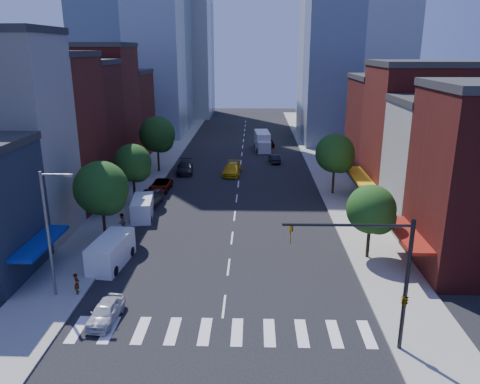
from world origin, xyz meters
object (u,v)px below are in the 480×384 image
Objects in this scene: parked_car_front at (105,312)px; pedestrian_near at (77,283)px; parked_car_third at (161,185)px; traffic_car_oncoming at (274,159)px; box_truck at (262,142)px; taxi at (232,169)px; cargo_van_far at (142,208)px; parked_car_second at (150,199)px; cargo_van_near at (110,252)px; traffic_car_far at (269,143)px; pedestrian_far at (122,222)px; parked_car_rear at (185,167)px.

parked_car_front is 4.39m from pedestrian_near.
parked_car_third reaches higher than traffic_car_oncoming.
box_truck reaches higher than pedestrian_near.
taxi is at bearing 84.60° from parked_car_front.
cargo_van_far is at bearing 100.56° from parked_car_front.
parked_car_second is 14.98m from cargo_van_near.
parked_car_front is at bearing -95.20° from taxi.
pedestrian_near reaches higher than parked_car_third.
parked_car_second is 0.64× the size of box_truck.
parked_car_second is 3.23× the size of pedestrian_near.
parked_car_second is 36.27m from traffic_car_far.
pedestrian_near is at bearing -101.33° from cargo_van_far.
box_truck is (12.96, 30.47, 0.64)m from parked_car_second.
parked_car_second is 16.19m from taxi.
cargo_van_far reaches higher than traffic_car_oncoming.
parked_car_third is at bearing 98.59° from parked_car_front.
cargo_van_far is at bearing -175.66° from pedestrian_far.
box_truck is (12.95, 34.37, 0.42)m from cargo_van_far.
cargo_van_near reaches higher than parked_car_second.
box_truck is at bearing 178.33° from pedestrian_far.
cargo_van_far reaches higher than traffic_car_far.
cargo_van_near is 7.05m from pedestrian_far.
cargo_van_near is 3.63× the size of pedestrian_near.
taxi is at bearing 45.55° from parked_car_third.
traffic_car_oncoming is at bearing 73.49° from cargo_van_near.
traffic_car_far reaches higher than traffic_car_oncoming.
traffic_car_oncoming is at bearing 54.35° from taxi.
taxi is (8.48, 17.68, -0.25)m from cargo_van_far.
parked_car_rear is at bearing 49.55° from traffic_car_far.
parked_car_second is 25.62m from traffic_car_oncoming.
parked_car_front is 0.99× the size of traffic_car_oncoming.
traffic_car_far is at bearing 82.42° from parked_car_front.
traffic_car_oncoming is (14.68, 35.98, -0.49)m from cargo_van_near.
parked_car_second is 3.91m from cargo_van_far.
box_truck is (-1.23, -2.91, 0.77)m from traffic_car_far.
taxi is 3.53× the size of pedestrian_near.
traffic_car_far is 2.26× the size of pedestrian_far.
cargo_van_near is 1.03× the size of taxi.
parked_car_rear is (-0.22, 37.51, 0.13)m from parked_car_front.
parked_car_second is 8.06m from pedestrian_far.
box_truck is 52.17m from pedestrian_near.
parked_car_rear is (1.78, 8.65, 0.11)m from parked_car_third.
cargo_van_near is (-1.79, -29.50, 0.35)m from parked_car_rear.
taxi reaches higher than parked_car_front.
box_truck reaches higher than cargo_van_near.
parked_car_second is at bearing 59.88° from traffic_car_far.
cargo_van_far reaches higher than pedestrian_far.
taxi is 34.89m from pedestrian_near.
pedestrian_far is (-2.78, -22.52, 0.25)m from parked_car_rear.
pedestrian_near reaches higher than taxi.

